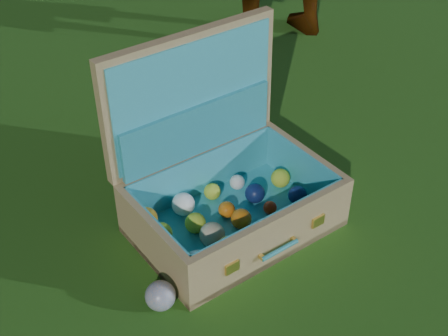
% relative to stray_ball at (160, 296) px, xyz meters
% --- Properties ---
extents(ground, '(60.00, 60.00, 0.00)m').
position_rel_stray_ball_xyz_m(ground, '(0.47, 0.11, -0.04)').
color(ground, '#215114').
rests_on(ground, ground).
extents(stray_ball, '(0.07, 0.07, 0.07)m').
position_rel_stray_ball_xyz_m(stray_ball, '(0.00, 0.00, 0.00)').
color(stray_ball, '#4574B4').
rests_on(stray_ball, ground).
extents(suitcase, '(0.59, 0.49, 0.50)m').
position_rel_stray_ball_xyz_m(suitcase, '(0.25, 0.24, 0.10)').
color(suitcase, tan).
rests_on(suitcase, ground).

